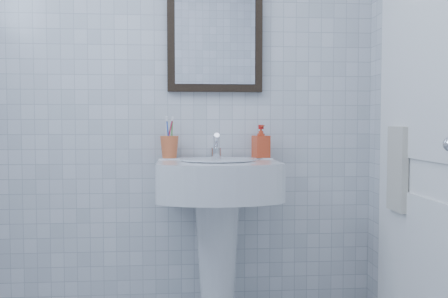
{
  "coord_description": "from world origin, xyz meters",
  "views": [
    {
      "loc": [
        0.08,
        -1.46,
        1.08
      ],
      "look_at": [
        0.27,
        0.86,
        0.95
      ],
      "focal_mm": 40.0,
      "sensor_mm": 36.0,
      "label": 1
    }
  ],
  "objects": [
    {
      "name": "faucet",
      "position": [
        0.25,
        1.09,
        0.95
      ],
      "size": [
        0.05,
        0.11,
        0.13
      ],
      "color": "silver",
      "rests_on": "washbasin"
    },
    {
      "name": "toothbrush_cup",
      "position": [
        0.01,
        1.11,
        0.95
      ],
      "size": [
        0.1,
        0.1,
        0.11
      ],
      "primitive_type": null,
      "rotation": [
        0.0,
        0.0,
        -0.06
      ],
      "color": "#D96234",
      "rests_on": "washbasin"
    },
    {
      "name": "washbasin",
      "position": [
        0.25,
        0.99,
        0.61
      ],
      "size": [
        0.59,
        0.43,
        0.9
      ],
      "color": "white",
      "rests_on": "ground"
    },
    {
      "name": "soap_dispenser",
      "position": [
        0.48,
        1.11,
        0.98
      ],
      "size": [
        0.1,
        0.1,
        0.17
      ],
      "primitive_type": "imported",
      "rotation": [
        0.0,
        0.0,
        0.28
      ],
      "color": "red",
      "rests_on": "washbasin"
    },
    {
      "name": "hand_towel",
      "position": [
        1.04,
        0.7,
        0.87
      ],
      "size": [
        0.03,
        0.16,
        0.38
      ],
      "primitive_type": "cube",
      "color": "beige",
      "rests_on": "towel_ring"
    },
    {
      "name": "bathroom_door",
      "position": [
        1.08,
        0.55,
        1.0
      ],
      "size": [
        0.04,
        0.8,
        2.0
      ],
      "primitive_type": "cube",
      "color": "white",
      "rests_on": "ground"
    },
    {
      "name": "wall_mirror",
      "position": [
        0.25,
        1.18,
        1.55
      ],
      "size": [
        0.5,
        0.04,
        0.62
      ],
      "color": "black",
      "rests_on": "wall_back"
    },
    {
      "name": "towel_ring",
      "position": [
        1.06,
        0.7,
        1.05
      ],
      "size": [
        0.01,
        0.18,
        0.18
      ],
      "primitive_type": "torus",
      "rotation": [
        0.0,
        1.57,
        0.0
      ],
      "color": "silver",
      "rests_on": "wall_right"
    },
    {
      "name": "wall_back",
      "position": [
        0.0,
        1.2,
        1.25
      ],
      "size": [
        2.2,
        0.02,
        2.5
      ],
      "primitive_type": "cube",
      "color": "silver",
      "rests_on": "ground"
    }
  ]
}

